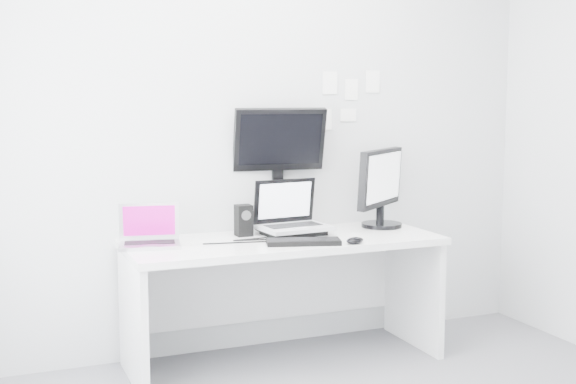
# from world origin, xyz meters

# --- Properties ---
(back_wall) EXTENTS (3.60, 0.00, 3.60)m
(back_wall) POSITION_xyz_m (0.00, 1.60, 1.35)
(back_wall) COLOR #BABCBE
(back_wall) RESTS_ON ground
(desk) EXTENTS (1.80, 0.70, 0.73)m
(desk) POSITION_xyz_m (0.00, 1.25, 0.36)
(desk) COLOR white
(desk) RESTS_ON ground
(macbook) EXTENTS (0.37, 0.31, 0.25)m
(macbook) POSITION_xyz_m (-0.76, 1.30, 0.85)
(macbook) COLOR #BABABF
(macbook) RESTS_ON desk
(speaker) EXTENTS (0.10, 0.10, 0.18)m
(speaker) POSITION_xyz_m (-0.18, 1.42, 0.82)
(speaker) COLOR black
(speaker) RESTS_ON desk
(dell_laptop) EXTENTS (0.43, 0.35, 0.33)m
(dell_laptop) POSITION_xyz_m (0.10, 1.33, 0.90)
(dell_laptop) COLOR #BBBCC3
(dell_laptop) RESTS_ON desk
(rear_monitor) EXTENTS (0.58, 0.26, 0.76)m
(rear_monitor) POSITION_xyz_m (0.09, 1.56, 1.11)
(rear_monitor) COLOR black
(rear_monitor) RESTS_ON desk
(samsung_monitor) EXTENTS (0.59, 0.54, 0.50)m
(samsung_monitor) POSITION_xyz_m (0.71, 1.38, 0.98)
(samsung_monitor) COLOR black
(samsung_monitor) RESTS_ON desk
(keyboard) EXTENTS (0.43, 0.25, 0.03)m
(keyboard) POSITION_xyz_m (0.04, 1.05, 0.74)
(keyboard) COLOR black
(keyboard) RESTS_ON desk
(mouse) EXTENTS (0.13, 0.10, 0.04)m
(mouse) POSITION_xyz_m (0.31, 0.96, 0.75)
(mouse) COLOR black
(mouse) RESTS_ON desk
(wall_note_0) EXTENTS (0.10, 0.00, 0.14)m
(wall_note_0) POSITION_xyz_m (0.45, 1.59, 1.62)
(wall_note_0) COLOR white
(wall_note_0) RESTS_ON back_wall
(wall_note_1) EXTENTS (0.09, 0.00, 0.13)m
(wall_note_1) POSITION_xyz_m (0.60, 1.59, 1.58)
(wall_note_1) COLOR white
(wall_note_1) RESTS_ON back_wall
(wall_note_2) EXTENTS (0.10, 0.00, 0.14)m
(wall_note_2) POSITION_xyz_m (0.75, 1.59, 1.63)
(wall_note_2) COLOR white
(wall_note_2) RESTS_ON back_wall
(wall_note_3) EXTENTS (0.11, 0.00, 0.08)m
(wall_note_3) POSITION_xyz_m (0.58, 1.59, 1.42)
(wall_note_3) COLOR white
(wall_note_3) RESTS_ON back_wall
(wall_note_4) EXTENTS (0.08, 0.00, 0.13)m
(wall_note_4) POSITION_xyz_m (0.42, 1.59, 1.39)
(wall_note_4) COLOR white
(wall_note_4) RESTS_ON back_wall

